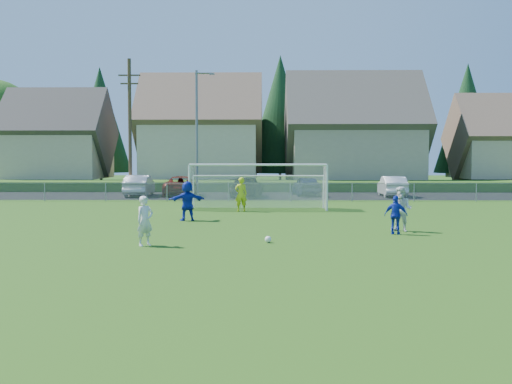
# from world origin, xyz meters

# --- Properties ---
(ground) EXTENTS (160.00, 160.00, 0.00)m
(ground) POSITION_xyz_m (0.00, 0.00, 0.00)
(ground) COLOR #193D0C
(ground) RESTS_ON ground
(asphalt_lot) EXTENTS (60.00, 60.00, 0.00)m
(asphalt_lot) POSITION_xyz_m (0.00, 27.50, 0.01)
(asphalt_lot) COLOR black
(asphalt_lot) RESTS_ON ground
(grass_embankment) EXTENTS (70.00, 6.00, 0.80)m
(grass_embankment) POSITION_xyz_m (0.00, 35.00, 0.40)
(grass_embankment) COLOR #1E420F
(grass_embankment) RESTS_ON ground
(soccer_ball) EXTENTS (0.22, 0.22, 0.22)m
(soccer_ball) POSITION_xyz_m (0.48, 3.02, 0.11)
(soccer_ball) COLOR white
(soccer_ball) RESTS_ON ground
(player_white_a) EXTENTS (0.68, 0.68, 1.60)m
(player_white_a) POSITION_xyz_m (-3.46, 2.26, 0.80)
(player_white_a) COLOR silver
(player_white_a) RESTS_ON ground
(player_white_b) EXTENTS (1.05, 1.01, 1.71)m
(player_white_b) POSITION_xyz_m (5.57, 6.09, 0.86)
(player_white_b) COLOR silver
(player_white_b) RESTS_ON ground
(player_blue_a) EXTENTS (0.90, 0.61, 1.43)m
(player_blue_a) POSITION_xyz_m (5.19, 5.27, 0.71)
(player_blue_a) COLOR #1229AE
(player_blue_a) RESTS_ON ground
(player_blue_b) EXTENTS (1.72, 1.03, 1.77)m
(player_blue_b) POSITION_xyz_m (-3.12, 10.05, 0.88)
(player_blue_b) COLOR #1229AE
(player_blue_b) RESTS_ON ground
(goalkeeper) EXTENTS (0.74, 0.57, 1.79)m
(goalkeeper) POSITION_xyz_m (-0.89, 14.62, 0.90)
(goalkeeper) COLOR #C8D118
(goalkeeper) RESTS_ON ground
(car_b) EXTENTS (1.84, 4.78, 1.55)m
(car_b) POSITION_xyz_m (-8.85, 26.96, 0.78)
(car_b) COLOR silver
(car_b) RESTS_ON ground
(car_c) EXTENTS (2.91, 5.45, 1.46)m
(car_c) POSITION_xyz_m (-5.84, 27.31, 0.73)
(car_c) COLOR #65130B
(car_c) RESTS_ON ground
(car_d) EXTENTS (2.44, 5.03, 1.41)m
(car_d) POSITION_xyz_m (-0.96, 26.22, 0.71)
(car_d) COLOR black
(car_d) RESTS_ON ground
(car_e) EXTENTS (2.16, 4.38, 1.44)m
(car_e) POSITION_xyz_m (3.43, 27.66, 0.72)
(car_e) COLOR #142147
(car_e) RESTS_ON ground
(car_f) EXTENTS (1.76, 4.55, 1.48)m
(car_f) POSITION_xyz_m (9.61, 26.78, 0.74)
(car_f) COLOR white
(car_f) RESTS_ON ground
(soccer_goal) EXTENTS (7.42, 1.90, 2.50)m
(soccer_goal) POSITION_xyz_m (0.00, 16.05, 1.63)
(soccer_goal) COLOR white
(soccer_goal) RESTS_ON ground
(chainlink_fence) EXTENTS (52.06, 0.06, 1.20)m
(chainlink_fence) POSITION_xyz_m (0.00, 22.00, 0.63)
(chainlink_fence) COLOR gray
(chainlink_fence) RESTS_ON ground
(streetlight) EXTENTS (1.38, 0.18, 9.00)m
(streetlight) POSITION_xyz_m (-4.45, 26.00, 4.84)
(streetlight) COLOR slate
(streetlight) RESTS_ON ground
(utility_pole) EXTENTS (1.60, 0.26, 10.00)m
(utility_pole) POSITION_xyz_m (-9.50, 27.00, 5.15)
(utility_pole) COLOR #473321
(utility_pole) RESTS_ON ground
(houses_row) EXTENTS (53.90, 11.45, 13.27)m
(houses_row) POSITION_xyz_m (1.97, 42.46, 7.33)
(houses_row) COLOR tan
(houses_row) RESTS_ON ground
(tree_row) EXTENTS (65.98, 12.36, 13.80)m
(tree_row) POSITION_xyz_m (1.04, 48.74, 6.91)
(tree_row) COLOR #382616
(tree_row) RESTS_ON ground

